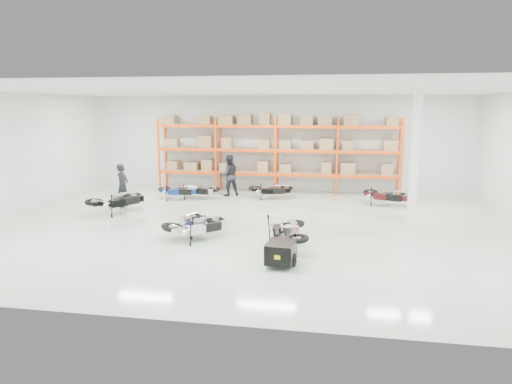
% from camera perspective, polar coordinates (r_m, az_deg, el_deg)
% --- Properties ---
extents(room, '(18.00, 18.00, 18.00)m').
position_cam_1_polar(room, '(14.99, -0.51, 3.94)').
color(room, silver).
rests_on(room, ground).
extents(pallet_rack, '(11.28, 0.98, 3.62)m').
position_cam_1_polar(pallet_rack, '(21.34, 2.56, 5.94)').
color(pallet_rack, '#FC470D').
rests_on(pallet_rack, ground).
extents(structural_column, '(0.25, 0.25, 4.50)m').
position_cam_1_polar(structural_column, '(15.47, 19.20, 3.56)').
color(structural_column, white).
rests_on(structural_column, ground).
extents(moto_blue_centre, '(1.18, 1.76, 1.05)m').
position_cam_1_polar(moto_blue_centre, '(14.57, -8.53, -3.39)').
color(moto_blue_centre, '#070A47').
rests_on(moto_blue_centre, ground).
extents(moto_silver_left, '(1.88, 1.86, 1.15)m').
position_cam_1_polar(moto_silver_left, '(13.95, -7.27, -3.79)').
color(moto_silver_left, '#A8AAAF').
rests_on(moto_silver_left, ground).
extents(moto_black_far_left, '(1.95, 2.21, 1.30)m').
position_cam_1_polar(moto_black_far_left, '(18.11, -16.91, -0.61)').
color(moto_black_far_left, black).
rests_on(moto_black_far_left, ground).
extents(moto_touring_right, '(1.20, 2.02, 1.23)m').
position_cam_1_polar(moto_touring_right, '(13.14, 3.95, -4.45)').
color(moto_touring_right, black).
rests_on(moto_touring_right, ground).
extents(trailer, '(0.77, 1.47, 0.61)m').
position_cam_1_polar(trailer, '(11.68, 3.14, -7.54)').
color(trailer, black).
rests_on(trailer, ground).
extents(moto_back_a, '(1.73, 1.04, 1.06)m').
position_cam_1_polar(moto_back_a, '(20.14, -9.61, 0.48)').
color(moto_back_a, navy).
rests_on(moto_back_a, ground).
extents(moto_back_b, '(1.76, 1.08, 1.06)m').
position_cam_1_polar(moto_back_b, '(20.22, -7.25, 0.59)').
color(moto_back_b, '#A3A8AC').
rests_on(moto_back_b, ground).
extents(moto_back_c, '(1.83, 1.17, 1.09)m').
position_cam_1_polar(moto_back_c, '(20.02, 1.91, 0.61)').
color(moto_back_c, black).
rests_on(moto_back_c, ground).
extents(moto_back_d, '(2.01, 1.48, 1.17)m').
position_cam_1_polar(moto_back_d, '(19.31, 16.07, -0.06)').
color(moto_back_d, '#3C0C12').
rests_on(moto_back_d, ground).
extents(person_left, '(0.44, 0.65, 1.74)m').
position_cam_1_polar(person_left, '(19.14, -16.33, 0.80)').
color(person_left, black).
rests_on(person_left, ground).
extents(person_back, '(1.13, 1.04, 1.87)m').
position_cam_1_polar(person_back, '(20.66, -3.41, 2.09)').
color(person_back, black).
rests_on(person_back, ground).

